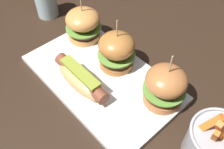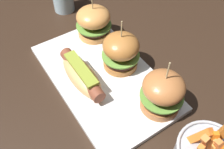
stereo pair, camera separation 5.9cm
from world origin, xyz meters
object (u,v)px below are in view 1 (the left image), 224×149
at_px(slider_center, 116,51).
at_px(water_glass, 46,0).
at_px(platter_main, 102,78).
at_px(slider_right, 165,86).
at_px(slider_left, 83,24).
at_px(hot_dog, 81,78).
at_px(fries_bucket, 216,144).

relative_size(slider_center, water_glass, 1.32).
xyz_separation_m(platter_main, slider_right, (0.15, 0.06, 0.06)).
relative_size(slider_left, water_glass, 1.26).
bearing_deg(water_glass, slider_right, 0.69).
xyz_separation_m(hot_dog, slider_left, (-0.14, 0.12, 0.02)).
distance_m(slider_left, water_glass, 0.18).
distance_m(slider_left, fries_bucket, 0.45).
bearing_deg(platter_main, slider_center, 95.50).
bearing_deg(slider_left, platter_main, -22.56).
relative_size(fries_bucket, water_glass, 1.35).
height_order(hot_dog, fries_bucket, fries_bucket).
relative_size(hot_dog, fries_bucket, 1.20).
distance_m(hot_dog, slider_center, 0.11).
height_order(hot_dog, water_glass, water_glass).
relative_size(hot_dog, slider_left, 1.28).
height_order(slider_left, slider_right, slider_right).
bearing_deg(slider_center, fries_bucket, -4.33).
xyz_separation_m(slider_center, water_glass, (-0.32, -0.00, -0.01)).
bearing_deg(water_glass, slider_left, 2.93).
distance_m(hot_dog, slider_right, 0.20).
height_order(platter_main, slider_center, slider_center).
height_order(slider_left, slider_center, slider_center).
distance_m(slider_left, slider_right, 0.30).
distance_m(slider_center, slider_right, 0.15).
bearing_deg(water_glass, slider_center, 0.63).
distance_m(platter_main, hot_dog, 0.06).
distance_m(platter_main, slider_left, 0.17).
xyz_separation_m(slider_center, slider_right, (0.15, 0.00, 0.00)).
height_order(platter_main, slider_left, slider_left).
distance_m(platter_main, fries_bucket, 0.30).
height_order(platter_main, fries_bucket, fries_bucket).
xyz_separation_m(slider_left, water_glass, (-0.18, -0.01, -0.01)).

